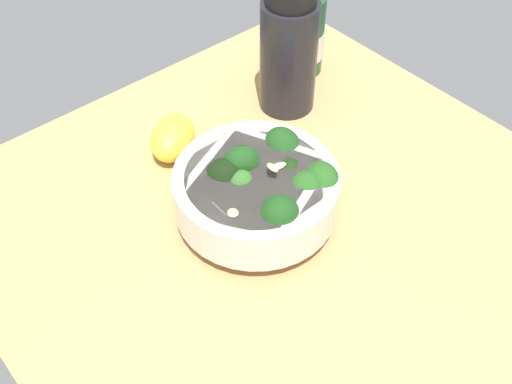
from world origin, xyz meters
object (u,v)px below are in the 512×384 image
at_px(lemon_wedge, 173,138).
at_px(bottle_short, 289,51).
at_px(bowl_of_broccoli, 260,189).
at_px(bottle_tall, 304,35).

bearing_deg(lemon_wedge, bottle_short, -6.75).
xyz_separation_m(bowl_of_broccoli, lemon_wedge, (-0.01, 0.15, -0.02)).
height_order(bowl_of_broccoli, bottle_tall, bottle_tall).
xyz_separation_m(lemon_wedge, bottle_short, (0.17, -0.02, 0.06)).
bearing_deg(lemon_wedge, bowl_of_broccoli, -86.01).
height_order(bowl_of_broccoli, bottle_short, bottle_short).
bearing_deg(bowl_of_broccoli, lemon_wedge, 93.99).
relative_size(bowl_of_broccoli, bottle_short, 1.04).
distance_m(bowl_of_broccoli, bottle_tall, 0.29).
bearing_deg(bottle_short, bottle_tall, 32.25).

